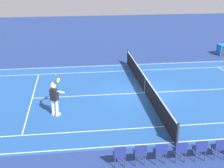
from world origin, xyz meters
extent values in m
plane|color=navy|center=(0.00, 0.00, 0.00)|extent=(60.00, 60.00, 0.00)
cube|color=#1E4C93|center=(0.00, 0.00, 0.00)|extent=(24.20, 11.40, 0.00)
cube|color=white|center=(0.00, -5.50, 0.00)|extent=(23.80, 0.05, 0.01)
cube|color=white|center=(0.00, 5.50, 0.00)|extent=(23.80, 0.05, 0.01)
cube|color=white|center=(0.00, -4.11, 0.00)|extent=(23.80, 0.05, 0.01)
cube|color=white|center=(0.00, 4.11, 0.00)|extent=(23.80, 0.05, 0.01)
cube|color=white|center=(6.40, 0.00, 0.00)|extent=(0.05, 8.22, 0.01)
cube|color=white|center=(0.00, 0.00, 0.00)|extent=(12.80, 0.05, 0.01)
cylinder|color=#2D2D33|center=(0.00, -5.80, 0.54)|extent=(0.10, 0.10, 1.08)
cylinder|color=#2D2D33|center=(0.00, 5.80, 0.54)|extent=(0.10, 0.10, 1.08)
cube|color=black|center=(0.00, 0.00, 0.44)|extent=(0.02, 11.60, 0.88)
cube|color=white|center=(0.00, 0.00, 0.95)|extent=(0.04, 11.60, 0.06)
cube|color=white|center=(0.00, 0.00, 0.44)|extent=(0.04, 0.06, 0.88)
cylinder|color=white|center=(4.93, 2.38, 0.45)|extent=(0.15, 0.15, 0.74)
cube|color=white|center=(4.90, 2.33, 0.04)|extent=(0.26, 0.29, 0.09)
cylinder|color=white|center=(5.12, 2.23, 0.45)|extent=(0.15, 0.15, 0.74)
cube|color=white|center=(5.09, 2.18, 0.04)|extent=(0.26, 0.29, 0.09)
cube|color=black|center=(5.03, 2.30, 1.10)|extent=(0.45, 0.42, 0.56)
sphere|color=beige|center=(5.03, 2.30, 1.53)|extent=(0.23, 0.23, 0.23)
cylinder|color=beige|center=(4.70, 2.33, 1.23)|extent=(0.39, 0.30, 0.26)
cylinder|color=beige|center=(5.14, 1.99, 1.43)|extent=(0.22, 0.42, 0.30)
cylinder|color=#232326|center=(5.00, 1.71, 1.54)|extent=(0.20, 0.25, 0.04)
torus|color=#232326|center=(4.83, 1.48, 1.54)|extent=(0.21, 0.26, 0.31)
cylinder|color=#C6D84C|center=(4.83, 1.48, 1.54)|extent=(0.17, 0.22, 0.27)
sphere|color=#CCE01E|center=(5.25, -3.79, 0.03)|extent=(0.07, 0.07, 0.07)
cylinder|color=#38383D|center=(-1.11, 6.59, 0.22)|extent=(0.04, 0.04, 0.44)
cylinder|color=#38383D|center=(-1.47, 6.59, 0.22)|extent=(0.04, 0.04, 0.44)
cylinder|color=#38383D|center=(-1.11, 6.95, 0.22)|extent=(0.04, 0.04, 0.44)
cylinder|color=#38383D|center=(-1.47, 6.95, 0.22)|extent=(0.04, 0.04, 0.44)
cube|color=navy|center=(-1.29, 6.77, 0.46)|extent=(0.44, 0.44, 0.04)
cube|color=navy|center=(-1.29, 6.97, 0.68)|extent=(0.44, 0.04, 0.40)
cylinder|color=#38383D|center=(-0.34, 6.59, 0.22)|extent=(0.04, 0.04, 0.44)
cylinder|color=#38383D|center=(-0.70, 6.59, 0.22)|extent=(0.04, 0.04, 0.44)
cylinder|color=#38383D|center=(-0.34, 6.95, 0.22)|extent=(0.04, 0.04, 0.44)
cylinder|color=#38383D|center=(-0.70, 6.95, 0.22)|extent=(0.04, 0.04, 0.44)
cube|color=navy|center=(-0.52, 6.77, 0.46)|extent=(0.44, 0.44, 0.04)
cube|color=navy|center=(-0.52, 6.97, 0.68)|extent=(0.44, 0.04, 0.40)
cylinder|color=#38383D|center=(0.42, 6.59, 0.22)|extent=(0.04, 0.04, 0.44)
cylinder|color=#38383D|center=(0.06, 6.59, 0.22)|extent=(0.04, 0.04, 0.44)
cylinder|color=#38383D|center=(0.42, 6.95, 0.22)|extent=(0.04, 0.04, 0.44)
cylinder|color=#38383D|center=(0.06, 6.95, 0.22)|extent=(0.04, 0.04, 0.44)
cube|color=navy|center=(0.24, 6.77, 0.46)|extent=(0.44, 0.44, 0.04)
cube|color=navy|center=(0.24, 6.97, 0.68)|extent=(0.44, 0.04, 0.40)
cylinder|color=#38383D|center=(1.18, 6.59, 0.22)|extent=(0.04, 0.04, 0.44)
cylinder|color=#38383D|center=(0.82, 6.59, 0.22)|extent=(0.04, 0.04, 0.44)
cylinder|color=#38383D|center=(1.18, 6.95, 0.22)|extent=(0.04, 0.04, 0.44)
cylinder|color=#38383D|center=(0.82, 6.95, 0.22)|extent=(0.04, 0.04, 0.44)
cube|color=navy|center=(1.00, 6.77, 0.46)|extent=(0.44, 0.44, 0.04)
cube|color=navy|center=(1.00, 6.97, 0.68)|extent=(0.44, 0.04, 0.40)
cylinder|color=#38383D|center=(1.94, 6.59, 0.22)|extent=(0.04, 0.04, 0.44)
cylinder|color=#38383D|center=(1.58, 6.59, 0.22)|extent=(0.04, 0.04, 0.44)
cylinder|color=#38383D|center=(1.94, 6.95, 0.22)|extent=(0.04, 0.04, 0.44)
cylinder|color=#38383D|center=(1.58, 6.95, 0.22)|extent=(0.04, 0.04, 0.44)
cube|color=navy|center=(1.76, 6.77, 0.46)|extent=(0.44, 0.44, 0.04)
cube|color=navy|center=(1.76, 6.97, 0.68)|extent=(0.44, 0.04, 0.40)
cylinder|color=#38383D|center=(2.70, 6.59, 0.22)|extent=(0.04, 0.04, 0.44)
cylinder|color=#38383D|center=(2.34, 6.59, 0.22)|extent=(0.04, 0.04, 0.44)
cylinder|color=#38383D|center=(2.70, 6.95, 0.22)|extent=(0.04, 0.04, 0.44)
cylinder|color=#38383D|center=(2.34, 6.95, 0.22)|extent=(0.04, 0.04, 0.44)
cube|color=navy|center=(2.52, 6.77, 0.46)|extent=(0.44, 0.44, 0.04)
cube|color=navy|center=(2.52, 6.97, 0.68)|extent=(0.44, 0.04, 0.40)
cube|color=blue|center=(-7.84, -7.28, 0.42)|extent=(0.06, 0.84, 0.84)
camera|label=1|loc=(4.04, 16.52, 6.94)|focal=50.56mm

